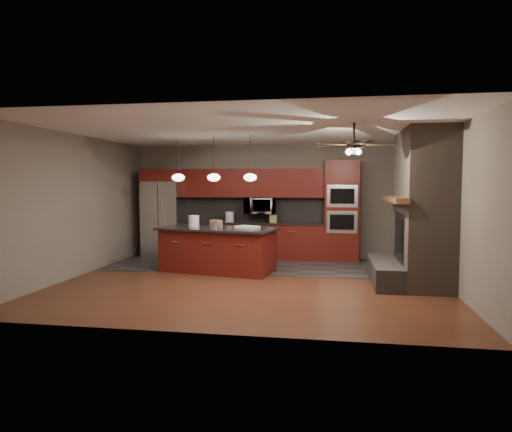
% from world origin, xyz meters
% --- Properties ---
extents(ground, '(7.00, 7.00, 0.00)m').
position_xyz_m(ground, '(0.00, 0.00, 0.00)').
color(ground, '#592D1A').
rests_on(ground, ground).
extents(ceiling, '(7.00, 6.00, 0.02)m').
position_xyz_m(ceiling, '(0.00, 0.00, 2.80)').
color(ceiling, white).
rests_on(ceiling, back_wall).
extents(back_wall, '(7.00, 0.02, 2.80)m').
position_xyz_m(back_wall, '(0.00, 3.00, 1.40)').
color(back_wall, gray).
rests_on(back_wall, ground).
extents(right_wall, '(0.02, 6.00, 2.80)m').
position_xyz_m(right_wall, '(3.50, 0.00, 1.40)').
color(right_wall, gray).
rests_on(right_wall, ground).
extents(left_wall, '(0.02, 6.00, 2.80)m').
position_xyz_m(left_wall, '(-3.50, 0.00, 1.40)').
color(left_wall, gray).
rests_on(left_wall, ground).
extents(slate_tile_patch, '(7.00, 2.40, 0.01)m').
position_xyz_m(slate_tile_patch, '(0.00, 1.80, 0.01)').
color(slate_tile_patch, '#393734').
rests_on(slate_tile_patch, ground).
extents(fireplace_column, '(1.30, 2.10, 2.80)m').
position_xyz_m(fireplace_column, '(3.04, 0.40, 1.30)').
color(fireplace_column, brown).
rests_on(fireplace_column, ground).
extents(back_cabinetry, '(3.59, 0.64, 2.20)m').
position_xyz_m(back_cabinetry, '(-0.48, 2.74, 0.89)').
color(back_cabinetry, maroon).
rests_on(back_cabinetry, ground).
extents(oven_tower, '(0.80, 0.63, 2.38)m').
position_xyz_m(oven_tower, '(1.70, 2.69, 1.19)').
color(oven_tower, maroon).
rests_on(oven_tower, ground).
extents(microwave, '(0.73, 0.41, 0.50)m').
position_xyz_m(microwave, '(-0.27, 2.75, 1.30)').
color(microwave, silver).
rests_on(microwave, back_cabinetry).
extents(refrigerator, '(0.94, 0.75, 2.19)m').
position_xyz_m(refrigerator, '(-2.72, 2.62, 1.09)').
color(refrigerator, silver).
rests_on(refrigerator, ground).
extents(kitchen_island, '(2.59, 1.54, 0.92)m').
position_xyz_m(kitchen_island, '(-0.87, 0.88, 0.46)').
color(kitchen_island, maroon).
rests_on(kitchen_island, ground).
extents(white_bucket, '(0.30, 0.30, 0.24)m').
position_xyz_m(white_bucket, '(-1.42, 1.00, 1.04)').
color(white_bucket, white).
rests_on(white_bucket, kitchen_island).
extents(paint_can, '(0.21, 0.21, 0.12)m').
position_xyz_m(paint_can, '(-0.87, 0.63, 0.98)').
color(paint_can, '#B3B3B8').
rests_on(paint_can, kitchen_island).
extents(paint_tray, '(0.55, 0.50, 0.05)m').
position_xyz_m(paint_tray, '(-0.25, 0.93, 0.94)').
color(paint_tray, white).
rests_on(paint_tray, kitchen_island).
extents(cardboard_box, '(0.27, 0.25, 0.14)m').
position_xyz_m(cardboard_box, '(-0.96, 1.12, 0.99)').
color(cardboard_box, '#A06E52').
rests_on(cardboard_box, kitchen_island).
extents(counter_bucket, '(0.24, 0.24, 0.24)m').
position_xyz_m(counter_bucket, '(-1.03, 2.70, 1.02)').
color(counter_bucket, silver).
rests_on(counter_bucket, back_cabinetry).
extents(counter_box, '(0.20, 0.17, 0.19)m').
position_xyz_m(counter_box, '(0.06, 2.65, 0.99)').
color(counter_box, tan).
rests_on(counter_box, back_cabinetry).
extents(pendant_left, '(0.26, 0.26, 0.92)m').
position_xyz_m(pendant_left, '(-1.65, 0.70, 1.96)').
color(pendant_left, black).
rests_on(pendant_left, ceiling).
extents(pendant_center, '(0.26, 0.26, 0.92)m').
position_xyz_m(pendant_center, '(-0.90, 0.70, 1.96)').
color(pendant_center, black).
rests_on(pendant_center, ceiling).
extents(pendant_right, '(0.26, 0.26, 0.92)m').
position_xyz_m(pendant_right, '(-0.15, 0.70, 1.96)').
color(pendant_right, black).
rests_on(pendant_right, ceiling).
extents(ceiling_fan, '(1.27, 1.33, 0.41)m').
position_xyz_m(ceiling_fan, '(1.80, -0.80, 2.46)').
color(ceiling_fan, black).
rests_on(ceiling_fan, ceiling).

